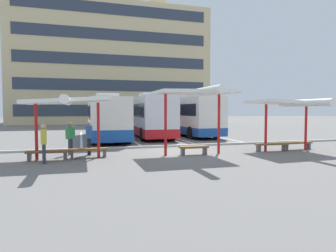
{
  "coord_description": "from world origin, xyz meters",
  "views": [
    {
      "loc": [
        -5.5,
        -15.38,
        2.29
      ],
      "look_at": [
        0.22,
        4.06,
        1.19
      ],
      "focal_mm": 31.63,
      "sensor_mm": 36.0,
      "label": 1
    }
  ],
  "objects": [
    {
      "name": "lane_stripe_3",
      "position": [
        5.51,
        9.4,
        0.0
      ],
      "size": [
        0.16,
        14.0,
        0.01
      ],
      "primitive_type": "cube",
      "color": "white",
      "rests_on": "ground"
    },
    {
      "name": "platform_kerb",
      "position": [
        0.0,
        2.06,
        0.06
      ],
      "size": [
        44.0,
        0.24,
        0.12
      ],
      "primitive_type": "cube",
      "color": "#ADADA8",
      "rests_on": "ground"
    },
    {
      "name": "bench_2",
      "position": [
        -0.01,
        -1.38,
        0.33
      ],
      "size": [
        1.51,
        0.43,
        0.45
      ],
      "color": "brown",
      "rests_on": "ground"
    },
    {
      "name": "waiting_passenger_0",
      "position": [
        -6.04,
        0.44,
        0.96
      ],
      "size": [
        0.46,
        0.52,
        1.66
      ],
      "color": "#33384C",
      "rests_on": "ground"
    },
    {
      "name": "bench_0",
      "position": [
        -6.99,
        -1.08,
        0.34
      ],
      "size": [
        1.86,
        0.57,
        0.45
      ],
      "color": "brown",
      "rests_on": "ground"
    },
    {
      "name": "coach_bus_0",
      "position": [
        -3.61,
        8.47,
        1.61
      ],
      "size": [
        2.76,
        11.19,
        3.49
      ],
      "color": "silver",
      "rests_on": "ground"
    },
    {
      "name": "lane_stripe_0",
      "position": [
        -5.51,
        9.4,
        0.0
      ],
      "size": [
        0.16,
        14.0,
        0.01
      ],
      "primitive_type": "cube",
      "color": "white",
      "rests_on": "ground"
    },
    {
      "name": "coach_bus_1",
      "position": [
        0.06,
        10.32,
        1.73
      ],
      "size": [
        2.81,
        12.28,
        3.69
      ],
      "color": "silver",
      "rests_on": "ground"
    },
    {
      "name": "bench_3",
      "position": [
        4.63,
        -1.34,
        0.34
      ],
      "size": [
        1.9,
        0.57,
        0.45
      ],
      "color": "brown",
      "rests_on": "ground"
    },
    {
      "name": "coach_bus_2",
      "position": [
        3.56,
        10.85,
        1.72
      ],
      "size": [
        3.21,
        12.49,
        3.68
      ],
      "color": "silver",
      "rests_on": "ground"
    },
    {
      "name": "lane_stripe_2",
      "position": [
        1.84,
        9.4,
        0.0
      ],
      "size": [
        0.16,
        14.0,
        0.01
      ],
      "primitive_type": "cube",
      "color": "white",
      "rests_on": "ground"
    },
    {
      "name": "bench_1",
      "position": [
        -5.19,
        -0.8,
        0.34
      ],
      "size": [
        1.84,
        0.52,
        0.45
      ],
      "color": "brown",
      "rests_on": "ground"
    },
    {
      "name": "lane_stripe_1",
      "position": [
        -1.84,
        9.4,
        0.0
      ],
      "size": [
        0.16,
        14.0,
        0.01
      ],
      "primitive_type": "cube",
      "color": "white",
      "rests_on": "ground"
    },
    {
      "name": "waiting_passenger_1",
      "position": [
        -5.13,
        0.05,
        1.02
      ],
      "size": [
        0.31,
        0.54,
        1.75
      ],
      "color": "black",
      "rests_on": "ground"
    },
    {
      "name": "bench_4",
      "position": [
        6.43,
        -1.2,
        0.34
      ],
      "size": [
        1.94,
        0.52,
        0.45
      ],
      "color": "brown",
      "rests_on": "ground"
    },
    {
      "name": "ground_plane",
      "position": [
        0.0,
        0.0,
        0.0
      ],
      "size": [
        160.0,
        160.0,
        0.0
      ],
      "primitive_type": "plane",
      "color": "slate"
    },
    {
      "name": "terminal_building",
      "position": [
        0.03,
        39.33,
        10.07
      ],
      "size": [
        32.93,
        12.89,
        22.87
      ],
      "color": "#D1BC8C",
      "rests_on": "ground"
    },
    {
      "name": "waiting_shelter_2",
      "position": [
        5.53,
        -1.67,
        2.61
      ],
      "size": [
        3.66,
        4.65,
        2.84
      ],
      "color": "red",
      "rests_on": "ground"
    },
    {
      "name": "waiting_passenger_2",
      "position": [
        -7.04,
        -1.9,
        1.0
      ],
      "size": [
        0.26,
        0.51,
        1.71
      ],
      "color": "#33384C",
      "rests_on": "ground"
    },
    {
      "name": "waiting_shelter_1",
      "position": [
        -0.01,
        -1.5,
        3.1
      ],
      "size": [
        3.92,
        4.72,
        3.34
      ],
      "color": "red",
      "rests_on": "ground"
    },
    {
      "name": "waiting_shelter_0",
      "position": [
        -6.09,
        -1.18,
        2.65
      ],
      "size": [
        3.75,
        4.63,
        2.9
      ],
      "color": "red",
      "rests_on": "ground"
    }
  ]
}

